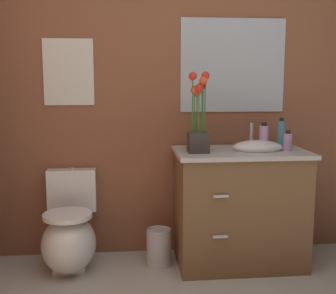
{
  "coord_description": "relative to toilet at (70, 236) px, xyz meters",
  "views": [
    {
      "loc": [
        -0.46,
        -1.59,
        1.35
      ],
      "look_at": [
        -0.17,
        1.38,
        0.89
      ],
      "focal_mm": 47.04,
      "sensor_mm": 36.0,
      "label": 1
    }
  ],
  "objects": [
    {
      "name": "vanity_cabinet",
      "position": [
        1.23,
        -0.03,
        0.19
      ],
      "size": [
        0.94,
        0.56,
        1.03
      ],
      "color": "brown",
      "rests_on": "ground_plane"
    },
    {
      "name": "hand_wash_bottle",
      "position": [
        1.55,
        -0.09,
        0.67
      ],
      "size": [
        0.06,
        0.06,
        0.15
      ],
      "color": "#B28CBF",
      "rests_on": "vanity_cabinet"
    },
    {
      "name": "lotion_bottle",
      "position": [
        1.4,
        -0.01,
        0.69
      ],
      "size": [
        0.07,
        0.07,
        0.2
      ],
      "color": "#B28CBF",
      "rests_on": "vanity_cabinet"
    },
    {
      "name": "soap_bottle",
      "position": [
        1.55,
        0.06,
        0.71
      ],
      "size": [
        0.06,
        0.06,
        0.22
      ],
      "color": "teal",
      "rests_on": "vanity_cabinet"
    },
    {
      "name": "wall_mirror",
      "position": [
        1.23,
        0.27,
        1.21
      ],
      "size": [
        0.8,
        0.01,
        0.7
      ],
      "primitive_type": "cube",
      "color": "#B2BCC6"
    },
    {
      "name": "toilet",
      "position": [
        0.0,
        0.0,
        0.0
      ],
      "size": [
        0.38,
        0.59,
        0.69
      ],
      "color": "white",
      "rests_on": "ground_plane"
    },
    {
      "name": "flower_vase",
      "position": [
        0.91,
        -0.08,
        0.8
      ],
      "size": [
        0.14,
        0.14,
        0.55
      ],
      "color": "#38332D",
      "rests_on": "vanity_cabinet"
    },
    {
      "name": "trash_bin",
      "position": [
        0.64,
        -0.0,
        -0.11
      ],
      "size": [
        0.18,
        0.18,
        0.27
      ],
      "color": "#B7B7BC",
      "rests_on": "ground_plane"
    },
    {
      "name": "wall_back",
      "position": [
        1.06,
        0.3,
        1.01
      ],
      "size": [
        4.5,
        0.05,
        2.5
      ],
      "primitive_type": "cube",
      "color": "brown",
      "rests_on": "ground_plane"
    },
    {
      "name": "wall_poster",
      "position": [
        0.0,
        0.27,
        1.16
      ],
      "size": [
        0.36,
        0.01,
        0.48
      ],
      "primitive_type": "cube",
      "color": "silver"
    }
  ]
}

